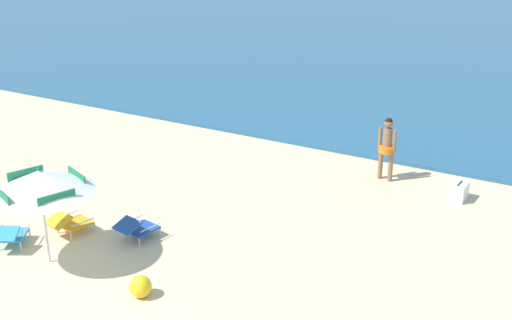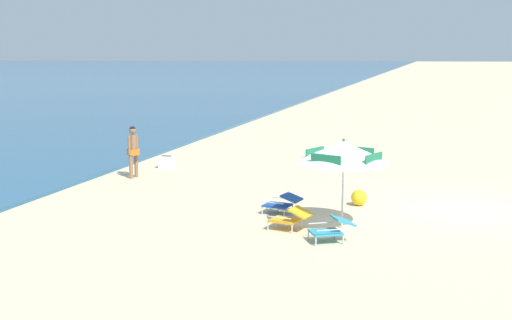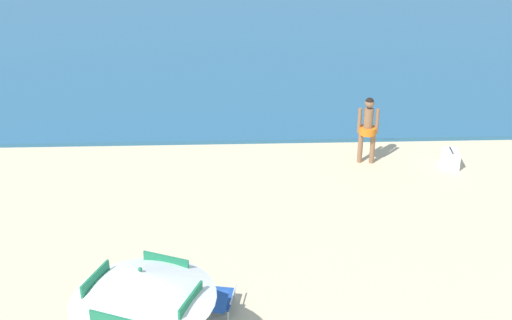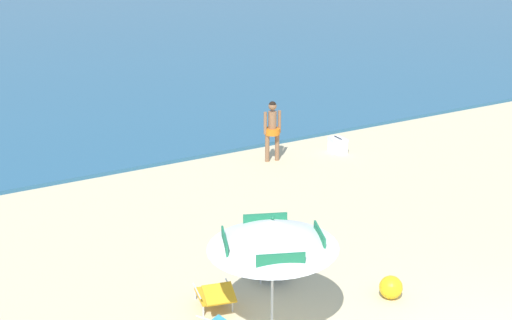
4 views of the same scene
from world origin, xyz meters
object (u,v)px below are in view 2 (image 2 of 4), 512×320
at_px(lounge_chair_under_umbrella, 290,217).
at_px(person_standing_near_shore, 133,148).
at_px(lounge_chair_beside_umbrella, 282,203).
at_px(cooler_box, 167,162).
at_px(beach_umbrella_striped_main, 344,152).
at_px(beach_ball, 359,198).
at_px(lounge_chair_facing_sea, 332,228).

xyz_separation_m(lounge_chair_under_umbrella, person_standing_near_shore, (4.76, 5.92, 0.65)).
xyz_separation_m(lounge_chair_beside_umbrella, cooler_box, (5.27, 5.14, -0.07)).
distance_m(beach_umbrella_striped_main, lounge_chair_beside_umbrella, 2.28).
bearing_deg(beach_ball, beach_umbrella_striped_main, 177.04).
height_order(lounge_chair_beside_umbrella, person_standing_near_shore, person_standing_near_shore).
height_order(lounge_chair_beside_umbrella, lounge_chair_facing_sea, lounge_chair_facing_sea).
relative_size(lounge_chair_beside_umbrella, lounge_chair_facing_sea, 0.94).
bearing_deg(beach_umbrella_striped_main, lounge_chair_under_umbrella, 112.43).
xyz_separation_m(lounge_chair_facing_sea, cooler_box, (7.30, 6.61, -0.07)).
bearing_deg(person_standing_near_shore, beach_ball, -105.91).
distance_m(lounge_chair_beside_umbrella, person_standing_near_shore, 6.44).
relative_size(beach_umbrella_striped_main, lounge_chair_facing_sea, 2.56).
bearing_deg(person_standing_near_shore, lounge_chair_under_umbrella, -128.77).
distance_m(lounge_chair_under_umbrella, lounge_chair_beside_umbrella, 1.44).
bearing_deg(person_standing_near_shore, lounge_chair_beside_umbrella, -121.97).
bearing_deg(cooler_box, lounge_chair_facing_sea, -137.83).
bearing_deg(beach_umbrella_striped_main, lounge_chair_facing_sea, 176.62).
distance_m(lounge_chair_under_umbrella, beach_ball, 2.98).
distance_m(person_standing_near_shore, cooler_box, 2.04).
distance_m(lounge_chair_facing_sea, person_standing_near_shore, 8.81).
xyz_separation_m(beach_umbrella_striped_main, cooler_box, (6.20, 6.67, -1.48)).
relative_size(beach_umbrella_striped_main, beach_ball, 6.43).
xyz_separation_m(lounge_chair_under_umbrella, lounge_chair_beside_umbrella, (1.36, 0.48, 0.00)).
xyz_separation_m(beach_umbrella_striped_main, lounge_chair_beside_umbrella, (0.92, 1.54, -1.40)).
relative_size(lounge_chair_beside_umbrella, person_standing_near_shore, 0.60).
height_order(lounge_chair_beside_umbrella, beach_ball, lounge_chair_beside_umbrella).
height_order(beach_umbrella_striped_main, person_standing_near_shore, beach_umbrella_striped_main).
xyz_separation_m(lounge_chair_beside_umbrella, beach_ball, (1.37, -1.66, -0.08)).
relative_size(lounge_chair_facing_sea, beach_ball, 2.51).
bearing_deg(lounge_chair_under_umbrella, person_standing_near_shore, 51.23).
bearing_deg(cooler_box, person_standing_near_shore, 170.83).
relative_size(person_standing_near_shore, cooler_box, 3.10).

